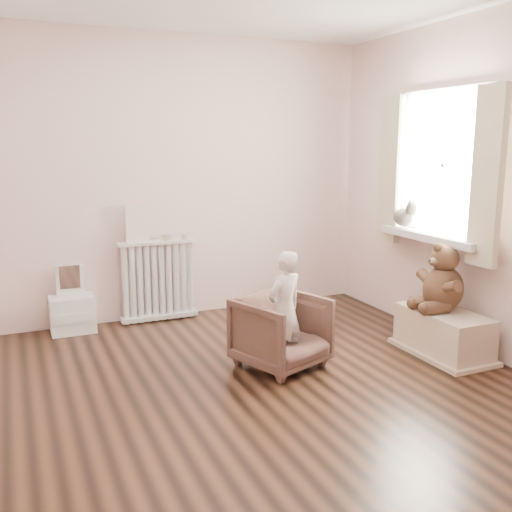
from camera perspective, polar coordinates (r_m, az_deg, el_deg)
name	(u,v)px	position (r m, az deg, el deg)	size (l,w,h in m)	color
floor	(262,382)	(4.05, 0.61, -12.50)	(3.60, 3.60, 0.01)	black
back_wall	(184,179)	(5.41, -7.25, 7.65)	(3.60, 0.02, 2.60)	white
front_wall	(464,235)	(2.22, 20.08, 1.95)	(3.60, 0.02, 2.60)	white
right_wall	(475,186)	(4.75, 21.02, 6.51)	(0.02, 3.60, 2.60)	white
window	(445,166)	(4.93, 18.35, 8.58)	(0.03, 0.90, 1.10)	white
window_sill	(432,237)	(4.93, 17.16, 1.86)	(0.22, 1.10, 0.06)	silver
curtain_left	(487,177)	(4.45, 22.14, 7.32)	(0.06, 0.26, 1.30)	beige
curtain_right	(390,170)	(5.31, 13.29, 8.35)	(0.06, 0.26, 1.30)	beige
radiator	(158,279)	(5.35, -9.75, -2.32)	(0.72, 0.14, 0.75)	silver
paper_doll	(137,223)	(5.22, -11.81, 3.24)	(0.21, 0.02, 0.34)	beige
tin_a	(167,237)	(5.30, -8.93, 1.88)	(0.09, 0.09, 0.05)	#A59E8C
tin_b	(186,236)	(5.35, -7.04, 1.96)	(0.08, 0.08, 0.04)	#A59E8C
toy_vanity	(72,301)	(5.23, -17.95, -4.34)	(0.37, 0.27, 0.59)	silver
armchair	(281,332)	(4.23, 2.55, -7.58)	(0.57, 0.58, 0.53)	#50332A
child	(285,309)	(4.13, 2.88, -5.36)	(0.31, 0.21, 0.86)	silver
toy_bench	(444,330)	(4.72, 18.24, -7.01)	(0.39, 0.74, 0.35)	beige
teddy_bear	(444,269)	(4.64, 18.32, -1.28)	(0.43, 0.33, 0.53)	#3C2517
plush_cat	(405,216)	(5.17, 14.68, 3.87)	(0.18, 0.29, 0.25)	#6A625B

